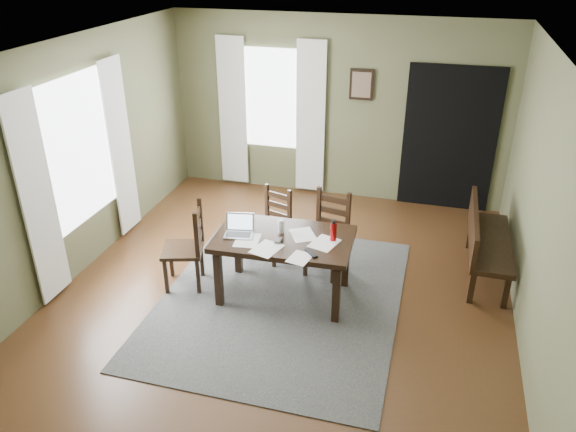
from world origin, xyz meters
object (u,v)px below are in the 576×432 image
(chair_back_right, at_px, (328,235))
(chair_back_left, at_px, (273,225))
(dining_table, at_px, (284,244))
(chair_end, at_px, (187,247))
(water_bottle, at_px, (333,231))
(laptop, at_px, (239,229))
(bench, at_px, (484,238))

(chair_back_right, bearing_deg, chair_back_left, -179.66)
(dining_table, distance_m, chair_end, 1.13)
(dining_table, distance_m, chair_back_right, 0.75)
(chair_back_right, xyz_separation_m, water_bottle, (0.17, -0.57, 0.37))
(laptop, height_order, water_bottle, water_bottle)
(bench, bearing_deg, chair_end, 109.29)
(chair_back_right, xyz_separation_m, laptop, (-0.85, -0.69, 0.31))
(chair_back_right, bearing_deg, water_bottle, -62.01)
(dining_table, height_order, laptop, laptop)
(laptop, bearing_deg, bench, 12.40)
(dining_table, height_order, chair_back_right, chair_back_right)
(dining_table, xyz_separation_m, chair_back_left, (-0.37, 0.78, -0.22))
(chair_back_left, relative_size, laptop, 2.59)
(chair_back_right, distance_m, water_bottle, 0.70)
(dining_table, distance_m, bench, 2.38)
(water_bottle, bearing_deg, dining_table, -172.83)
(laptop, distance_m, water_bottle, 1.02)
(chair_end, relative_size, water_bottle, 4.33)
(dining_table, distance_m, chair_back_left, 0.89)
(dining_table, bearing_deg, chair_back_left, 113.04)
(chair_end, xyz_separation_m, water_bottle, (1.64, 0.15, 0.36))
(chair_end, distance_m, chair_back_right, 1.64)
(chair_end, distance_m, water_bottle, 1.69)
(chair_end, bearing_deg, water_bottle, 78.62)
(chair_end, relative_size, laptop, 2.92)
(chair_back_left, relative_size, water_bottle, 3.83)
(chair_end, bearing_deg, laptop, 76.55)
(dining_table, height_order, chair_end, chair_end)
(chair_back_right, distance_m, bench, 1.82)
(chair_back_right, height_order, laptop, chair_back_right)
(bench, distance_m, water_bottle, 1.92)
(chair_back_left, bearing_deg, chair_end, -112.77)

